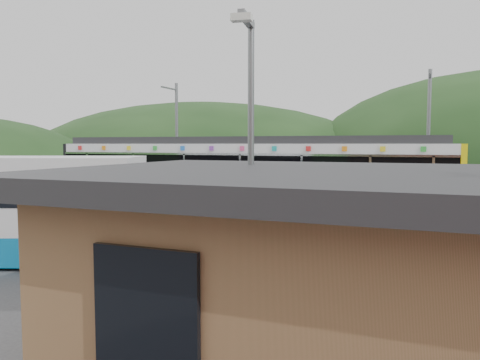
% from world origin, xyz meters
% --- Properties ---
extents(ground, '(120.00, 120.00, 0.00)m').
position_xyz_m(ground, '(0.00, 0.00, 0.00)').
color(ground, '#4C4C4F').
rests_on(ground, ground).
extents(hills, '(146.00, 149.00, 26.00)m').
position_xyz_m(hills, '(6.19, 5.29, 0.00)').
color(hills, '#1E3D19').
rests_on(hills, ground).
extents(platform, '(26.00, 3.20, 0.30)m').
position_xyz_m(platform, '(0.00, 3.30, 0.15)').
color(platform, '#9E9E99').
rests_on(platform, ground).
extents(yellow_line, '(26.00, 0.10, 0.01)m').
position_xyz_m(yellow_line, '(0.00, 2.00, 0.30)').
color(yellow_line, yellow).
rests_on(yellow_line, platform).
extents(train, '(20.44, 3.01, 3.74)m').
position_xyz_m(train, '(-1.75, 6.00, 2.06)').
color(train, black).
rests_on(train, ground).
extents(catenary_mast_west, '(0.18, 1.80, 7.00)m').
position_xyz_m(catenary_mast_west, '(-7.00, 8.56, 3.65)').
color(catenary_mast_west, slate).
rests_on(catenary_mast_west, ground).
extents(catenary_mast_east, '(0.18, 1.80, 7.00)m').
position_xyz_m(catenary_mast_east, '(7.00, 8.56, 3.65)').
color(catenary_mast_east, slate).
rests_on(catenary_mast_east, ground).
extents(station_shelter, '(9.20, 6.20, 3.00)m').
position_xyz_m(station_shelter, '(6.00, -9.01, 1.55)').
color(station_shelter, olive).
rests_on(station_shelter, ground).
extents(lamp_post, '(0.37, 1.03, 5.69)m').
position_xyz_m(lamp_post, '(3.89, -7.87, 3.41)').
color(lamp_post, slate).
rests_on(lamp_post, ground).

